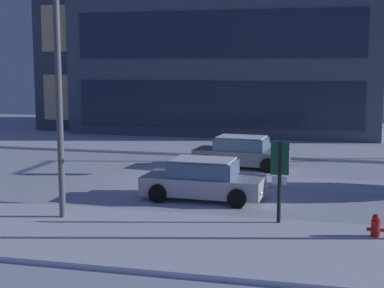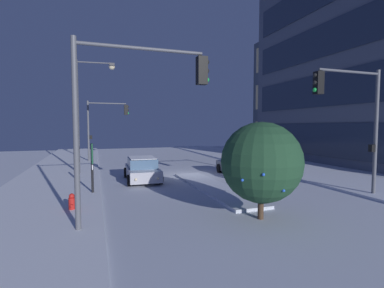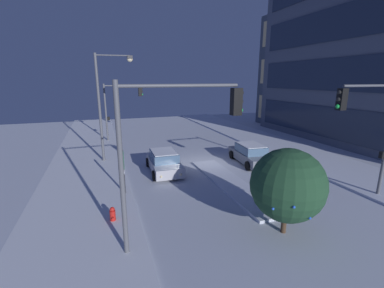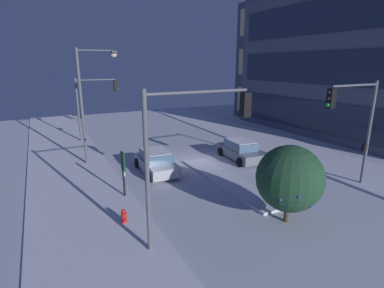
# 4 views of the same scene
# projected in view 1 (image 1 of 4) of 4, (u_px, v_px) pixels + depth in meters

# --- Properties ---
(ground) EXTENTS (52.00, 52.00, 0.00)m
(ground) POSITION_uv_depth(u_px,v_px,m) (204.00, 180.00, 24.67)
(ground) COLOR silver
(curb_strip_near) EXTENTS (52.00, 5.20, 0.14)m
(curb_strip_near) POSITION_uv_depth(u_px,v_px,m) (138.00, 237.00, 16.38)
(curb_strip_near) COLOR silver
(curb_strip_near) RESTS_ON ground
(curb_strip_far) EXTENTS (52.00, 5.20, 0.14)m
(curb_strip_far) POSITION_uv_depth(u_px,v_px,m) (237.00, 149.00, 32.94)
(curb_strip_far) COLOR silver
(curb_strip_far) RESTS_ON ground
(median_strip) EXTENTS (9.00, 1.80, 0.14)m
(median_strip) POSITION_uv_depth(u_px,v_px,m) (307.00, 184.00, 23.55)
(median_strip) COLOR silver
(median_strip) RESTS_ON ground
(office_tower_secondary) EXTENTS (15.44, 10.69, 14.74)m
(office_tower_secondary) POSITION_uv_depth(u_px,v_px,m) (156.00, 31.00, 44.89)
(office_tower_secondary) COLOR #424C5B
(office_tower_secondary) RESTS_ON ground
(car_near) EXTENTS (4.52, 2.20, 1.49)m
(car_near) POSITION_uv_depth(u_px,v_px,m) (203.00, 180.00, 21.10)
(car_near) COLOR #B7B7C1
(car_near) RESTS_ON ground
(car_far) EXTENTS (4.61, 2.36, 1.49)m
(car_far) POSITION_uv_depth(u_px,v_px,m) (241.00, 153.00, 27.49)
(car_far) COLOR slate
(car_far) RESTS_ON ground
(street_lamp_arched) EXTENTS (0.59, 2.70, 8.13)m
(street_lamp_arched) POSITION_uv_depth(u_px,v_px,m) (69.00, 54.00, 18.19)
(street_lamp_arched) COLOR #565960
(street_lamp_arched) RESTS_ON ground
(fire_hydrant) EXTENTS (0.48, 0.26, 0.78)m
(fire_hydrant) POSITION_uv_depth(u_px,v_px,m) (376.00, 228.00, 16.17)
(fire_hydrant) COLOR red
(fire_hydrant) RESTS_ON ground
(parking_info_sign) EXTENTS (0.55, 0.12, 2.61)m
(parking_info_sign) POSITION_uv_depth(u_px,v_px,m) (280.00, 173.00, 17.39)
(parking_info_sign) COLOR black
(parking_info_sign) RESTS_ON ground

